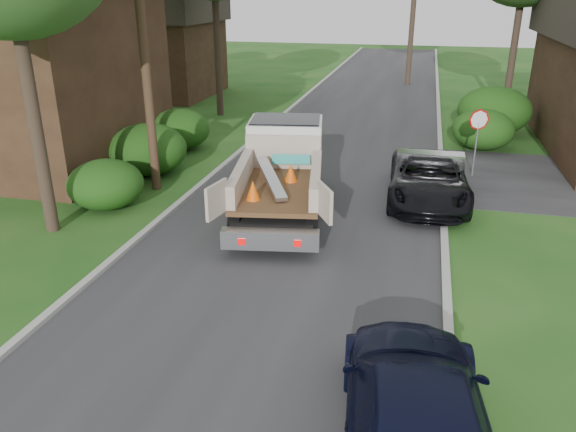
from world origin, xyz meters
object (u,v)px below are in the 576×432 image
(stop_sign, at_px, (478,129))
(black_pickup, at_px, (429,179))
(house_left_far, at_px, (155,46))
(flatbed_truck, at_px, (283,163))
(utility_pole, at_px, (143,32))
(house_left_near, at_px, (11,50))
(navy_suv, at_px, (416,416))

(stop_sign, distance_m, black_pickup, 3.59)
(stop_sign, xyz_separation_m, house_left_far, (-18.70, 13.00, 1.27))
(house_left_far, height_order, flatbed_truck, house_left_far)
(utility_pole, distance_m, house_left_near, 6.88)
(stop_sign, bearing_deg, flatbed_truck, -144.33)
(house_left_far, xyz_separation_m, flatbed_truck, (12.59, -17.38, -1.69))
(house_left_far, relative_size, flatbed_truck, 1.09)
(house_left_near, xyz_separation_m, flatbed_truck, (11.09, -2.38, -2.92))
(house_left_near, height_order, house_left_far, house_left_near)
(flatbed_truck, bearing_deg, house_left_near, 158.42)
(stop_sign, distance_m, utility_pole, 11.91)
(utility_pole, height_order, navy_suv, utility_pole)
(house_left_near, relative_size, black_pickup, 1.81)
(house_left_near, xyz_separation_m, house_left_far, (-1.50, 15.00, -1.23))
(utility_pole, distance_m, black_pickup, 10.15)
(navy_suv, bearing_deg, house_left_near, -44.08)
(utility_pole, relative_size, flatbed_truck, 1.44)
(utility_pole, height_order, house_left_far, utility_pole)
(flatbed_truck, relative_size, navy_suv, 1.30)
(flatbed_truck, height_order, black_pickup, flatbed_truck)
(stop_sign, bearing_deg, house_left_far, 145.19)
(stop_sign, height_order, navy_suv, stop_sign)
(utility_pole, distance_m, flatbed_truck, 5.97)
(black_pickup, height_order, navy_suv, navy_suv)
(utility_pole, xyz_separation_m, navy_suv, (8.98, -10.16, -4.40))
(utility_pole, distance_m, navy_suv, 14.25)
(flatbed_truck, distance_m, navy_suv, 10.75)
(stop_sign, relative_size, house_left_far, 0.33)
(flatbed_truck, bearing_deg, utility_pole, 165.99)
(house_left_far, relative_size, navy_suv, 1.42)
(house_left_far, relative_size, black_pickup, 1.41)
(black_pickup, bearing_deg, navy_suv, -92.17)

